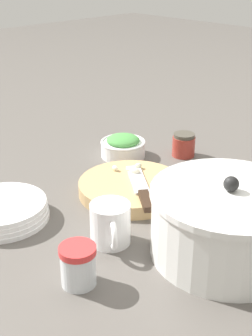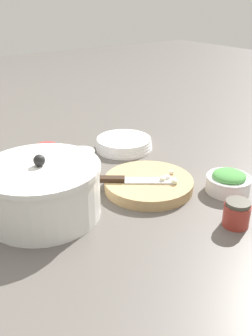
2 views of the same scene
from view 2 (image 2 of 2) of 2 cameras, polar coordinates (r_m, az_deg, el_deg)
name	(u,v)px [view 2 (image 2 of 2)]	position (r m, az deg, el deg)	size (l,w,h in m)	color
ground_plane	(134,190)	(1.05, 1.19, -3.45)	(5.00, 5.00, 0.00)	#56514C
cutting_board	(148,184)	(1.05, 3.44, -2.43)	(0.25, 0.25, 0.03)	tan
chef_knife	(131,180)	(1.03, 0.76, -1.84)	(0.15, 0.20, 0.01)	black
garlic_cloves	(168,178)	(1.04, 6.38, -1.56)	(0.07, 0.07, 0.02)	beige
herb_bowl	(228,182)	(1.07, 15.34, -2.01)	(0.12, 0.12, 0.06)	white
spice_jar	(47,156)	(1.20, -11.90, 1.84)	(0.06, 0.06, 0.07)	silver
coffee_mug	(81,164)	(1.11, -6.86, 0.62)	(0.08, 0.10, 0.08)	white
plate_stack	(124,144)	(1.31, -0.33, 3.72)	(0.20, 0.20, 0.04)	white
honey_jar	(237,214)	(0.92, 16.51, -6.68)	(0.06, 0.06, 0.06)	#9E3328
stock_pot	(43,190)	(0.93, -12.60, -3.35)	(0.29, 0.29, 0.16)	silver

